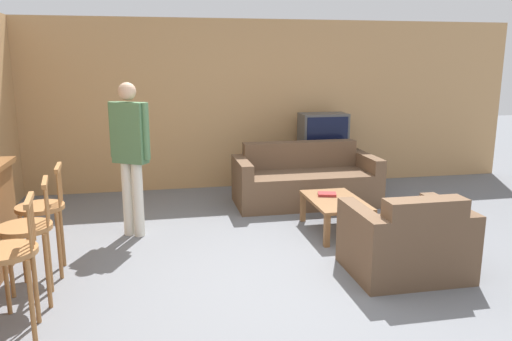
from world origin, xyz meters
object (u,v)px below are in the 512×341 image
object	(u,v)px
bar_chair_mid	(27,236)
tv	(323,130)
bar_chair_near	(9,261)
couch_far	(305,182)
person_by_window	(130,150)
bar_chair_far	(42,215)
armchair_near	(407,243)
coffee_table	(335,204)
book_on_table	(327,194)
tv_unit	(322,167)

from	to	relation	value
bar_chair_mid	tv	distance (m)	4.84
bar_chair_near	couch_far	distance (m)	4.30
tv	person_by_window	distance (m)	3.31
bar_chair_far	tv	size ratio (longest dim) A/B	1.45
armchair_near	person_by_window	world-z (taller)	person_by_window
couch_far	armchair_near	xyz separation A→B (m)	(0.23, -2.51, 0.00)
bar_chair_far	bar_chair_near	bearing A→B (deg)	-90.00
bar_chair_near	bar_chair_far	bearing A→B (deg)	90.00
bar_chair_mid	armchair_near	world-z (taller)	bar_chair_mid
bar_chair_far	armchair_near	distance (m)	3.41
bar_chair_far	tv	bearing A→B (deg)	35.91
bar_chair_near	coffee_table	world-z (taller)	bar_chair_near
couch_far	book_on_table	bearing A→B (deg)	-92.80
couch_far	coffee_table	world-z (taller)	couch_far
bar_chair_near	couch_far	bearing A→B (deg)	43.66
bar_chair_near	tv_unit	bearing A→B (deg)	45.97
bar_chair_near	bar_chair_mid	world-z (taller)	same
tv_unit	tv	bearing A→B (deg)	-90.00
book_on_table	coffee_table	bearing A→B (deg)	-76.52
tv_unit	tv	distance (m)	0.59
bar_chair_mid	person_by_window	distance (m)	1.76
bar_chair_near	book_on_table	bearing A→B (deg)	31.80
tv	bar_chair_near	bearing A→B (deg)	-134.06
bar_chair_near	couch_far	world-z (taller)	bar_chair_near
armchair_near	book_on_table	size ratio (longest dim) A/B	4.17
bar_chair_near	tv_unit	xyz separation A→B (m)	(3.62, 3.74, -0.26)
bar_chair_mid	book_on_table	distance (m)	3.34
coffee_table	tv_unit	distance (m)	2.10
bar_chair_far	tv	xyz separation A→B (m)	(3.62, 2.62, 0.33)
bar_chair_mid	coffee_table	world-z (taller)	bar_chair_mid
tv	book_on_table	distance (m)	2.00
person_by_window	tv_unit	bearing A→B (deg)	30.66
tv_unit	tv	xyz separation A→B (m)	(0.00, -0.00, 0.59)
bar_chair_near	couch_far	xyz separation A→B (m)	(3.10, 2.96, -0.28)
bar_chair_near	tv	distance (m)	5.21
bar_chair_near	tv_unit	size ratio (longest dim) A/B	1.05
book_on_table	person_by_window	world-z (taller)	person_by_window
person_by_window	bar_chair_near	bearing A→B (deg)	-110.63
bar_chair_mid	person_by_window	bearing A→B (deg)	62.99
couch_far	bar_chair_mid	bearing A→B (deg)	-142.01
book_on_table	person_by_window	distance (m)	2.36
coffee_table	person_by_window	distance (m)	2.44
bar_chair_mid	bar_chair_far	xyz separation A→B (m)	(0.00, 0.58, 0.00)
person_by_window	bar_chair_mid	bearing A→B (deg)	-117.01
tv_unit	person_by_window	xyz separation A→B (m)	(-2.84, -1.69, 0.68)
couch_far	armchair_near	bearing A→B (deg)	-84.76
couch_far	armchair_near	world-z (taller)	couch_far
armchair_near	tv	world-z (taller)	tv
couch_far	tv	distance (m)	1.12
couch_far	book_on_table	world-z (taller)	couch_far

